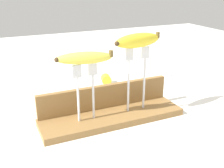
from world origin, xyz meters
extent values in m
plane|color=silver|center=(0.00, 0.00, 0.00)|extent=(3.00, 3.00, 0.00)
cube|color=olive|center=(0.00, 0.00, 0.01)|extent=(0.45, 0.13, 0.02)
cube|color=olive|center=(0.00, 0.05, 0.06)|extent=(0.44, 0.02, 0.08)
cylinder|color=silver|center=(-0.11, 0.00, 0.09)|extent=(0.01, 0.01, 0.14)
cube|color=silver|center=(-0.11, 0.00, 0.18)|extent=(0.03, 0.01, 0.04)
cylinder|color=silver|center=(-0.06, 0.00, 0.09)|extent=(0.01, 0.01, 0.14)
cube|color=silver|center=(-0.06, 0.00, 0.18)|extent=(0.03, 0.01, 0.04)
cylinder|color=silver|center=(0.06, 0.00, 0.10)|extent=(0.01, 0.01, 0.17)
cube|color=silver|center=(0.06, 0.00, 0.21)|extent=(0.03, 0.01, 0.04)
cylinder|color=silver|center=(0.11, 0.00, 0.10)|extent=(0.01, 0.01, 0.17)
cube|color=silver|center=(0.11, 0.00, 0.21)|extent=(0.03, 0.01, 0.04)
ellipsoid|color=#DBD147|center=(-0.08, 0.00, 0.21)|extent=(0.16, 0.07, 0.04)
cylinder|color=brown|center=(-0.01, -0.02, 0.22)|extent=(0.01, 0.01, 0.02)
sphere|color=#3F2D19|center=(-0.16, 0.01, 0.21)|extent=(0.01, 0.01, 0.01)
ellipsoid|color=yellow|center=(0.08, 0.00, 0.25)|extent=(0.16, 0.06, 0.04)
cylinder|color=brown|center=(0.16, 0.01, 0.25)|extent=(0.01, 0.01, 0.02)
sphere|color=#3F2D19|center=(0.01, -0.01, 0.25)|extent=(0.01, 0.01, 0.01)
cylinder|color=silver|center=(0.49, 0.31, 0.00)|extent=(0.13, 0.05, 0.01)
cube|color=silver|center=(0.41, 0.29, 0.00)|extent=(0.04, 0.04, 0.01)
cylinder|color=yellow|center=(-0.06, 0.14, 0.02)|extent=(0.06, 0.06, 0.04)
cylinder|color=beige|center=(-0.04, 0.13, 0.02)|extent=(0.03, 0.03, 0.03)
cylinder|color=yellow|center=(0.11, 0.30, 0.02)|extent=(0.05, 0.05, 0.04)
cylinder|color=beige|center=(0.11, 0.32, 0.02)|extent=(0.03, 0.01, 0.03)
camera|label=1|loc=(-0.32, -0.71, 0.42)|focal=44.81mm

